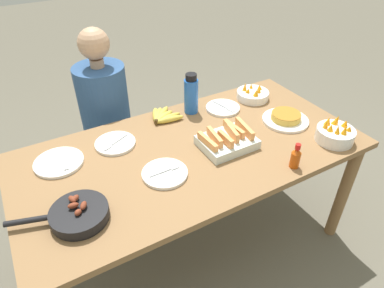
{
  "coord_description": "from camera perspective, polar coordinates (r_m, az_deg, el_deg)",
  "views": [
    {
      "loc": [
        -0.71,
        -1.25,
        1.84
      ],
      "look_at": [
        0.0,
        0.0,
        0.79
      ],
      "focal_mm": 32.0,
      "sensor_mm": 36.0,
      "label": 1
    }
  ],
  "objects": [
    {
      "name": "ground_plane",
      "position": [
        2.34,
        -0.0,
        -15.86
      ],
      "size": [
        14.0,
        14.0,
        0.0
      ],
      "primitive_type": "plane",
      "color": "#666051"
    },
    {
      "name": "dining_table",
      "position": [
        1.86,
        -0.0,
        -3.07
      ],
      "size": [
        1.82,
        0.91,
        0.76
      ],
      "color": "olive",
      "rests_on": "ground_plane"
    },
    {
      "name": "banana_bunch",
      "position": [
        2.04,
        -4.96,
        4.6
      ],
      "size": [
        0.19,
        0.19,
        0.04
      ],
      "color": "gold",
      "rests_on": "dining_table"
    },
    {
      "name": "melon_tray",
      "position": [
        1.81,
        5.88,
        0.63
      ],
      "size": [
        0.28,
        0.22,
        0.1
      ],
      "color": "silver",
      "rests_on": "dining_table"
    },
    {
      "name": "skillet",
      "position": [
        1.5,
        -18.47,
        -11.02
      ],
      "size": [
        0.4,
        0.24,
        0.08
      ],
      "rotation": [
        0.0,
        0.0,
        2.85
      ],
      "color": "black",
      "rests_on": "dining_table"
    },
    {
      "name": "frittata_plate_center",
      "position": [
        2.08,
        15.34,
        4.18
      ],
      "size": [
        0.27,
        0.27,
        0.06
      ],
      "color": "white",
      "rests_on": "dining_table"
    },
    {
      "name": "empty_plate_near_front",
      "position": [
        1.87,
        -12.66,
        0.12
      ],
      "size": [
        0.22,
        0.22,
        0.02
      ],
      "color": "white",
      "rests_on": "dining_table"
    },
    {
      "name": "empty_plate_far_left",
      "position": [
        2.15,
        5.16,
        6.01
      ],
      "size": [
        0.21,
        0.21,
        0.02
      ],
      "color": "white",
      "rests_on": "dining_table"
    },
    {
      "name": "empty_plate_far_right",
      "position": [
        1.82,
        -21.3,
        -2.86
      ],
      "size": [
        0.24,
        0.24,
        0.02
      ],
      "color": "white",
      "rests_on": "dining_table"
    },
    {
      "name": "empty_plate_mid_edge",
      "position": [
        1.64,
        -4.55,
        -4.89
      ],
      "size": [
        0.22,
        0.22,
        0.02
      ],
      "color": "white",
      "rests_on": "dining_table"
    },
    {
      "name": "fruit_bowl_mango",
      "position": [
        1.99,
        22.75,
        1.62
      ],
      "size": [
        0.2,
        0.2,
        0.13
      ],
      "color": "white",
      "rests_on": "dining_table"
    },
    {
      "name": "fruit_bowl_citrus",
      "position": [
        2.28,
        10.08,
        8.14
      ],
      "size": [
        0.21,
        0.21,
        0.1
      ],
      "color": "white",
      "rests_on": "dining_table"
    },
    {
      "name": "water_bottle",
      "position": [
        2.06,
        -0.15,
        8.27
      ],
      "size": [
        0.09,
        0.09,
        0.25
      ],
      "color": "blue",
      "rests_on": "dining_table"
    },
    {
      "name": "hot_sauce_bottle",
      "position": [
        1.72,
        16.89,
        -2.09
      ],
      "size": [
        0.05,
        0.05,
        0.13
      ],
      "color": "#C64C0F",
      "rests_on": "dining_table"
    },
    {
      "name": "person_figure",
      "position": [
        2.4,
        -13.61,
        1.55
      ],
      "size": [
        0.35,
        0.35,
        1.24
      ],
      "color": "black",
      "rests_on": "ground_plane"
    }
  ]
}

